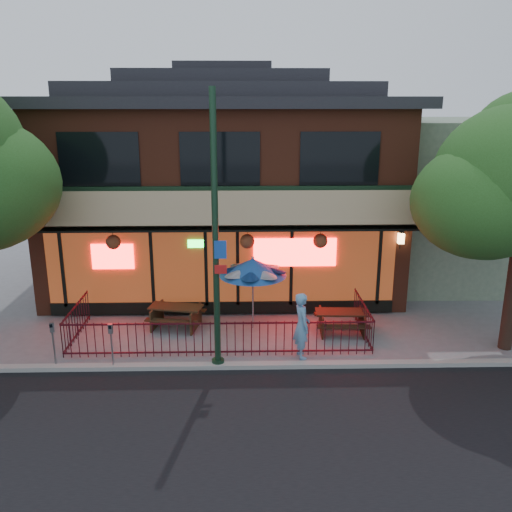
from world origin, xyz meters
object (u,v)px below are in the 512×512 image
Objects in this scene: street_light at (216,250)px; patio_umbrella at (253,267)px; pedestrian at (302,325)px; parking_meter_near at (111,339)px; picnic_table_right at (342,319)px; parking_meter_far at (53,337)px; picnic_table_left at (176,313)px.

patio_umbrella is at bearing 68.74° from street_light.
pedestrian is at bearing -57.05° from patio_umbrella.
pedestrian is 4.96m from parking_meter_near.
picnic_table_right is at bearing 18.92° from parking_meter_near.
pedestrian reaches higher than parking_meter_far.
pedestrian is (-1.38, -1.58, 0.47)m from picnic_table_right.
street_light is at bearing 91.75° from pedestrian.
street_light is 2.90m from patio_umbrella.
parking_meter_far is at bearing 179.96° from street_light.
picnic_table_right is 1.29× the size of parking_meter_near.
picnic_table_right is 2.15m from pedestrian.
picnic_table_left is at bearing 63.76° from parking_meter_near.
street_light is 3.07× the size of patio_umbrella.
picnic_table_right is (4.98, -0.51, -0.01)m from picnic_table_left.
street_light is 3.84× the size of pedestrian.
street_light reaches higher than parking_meter_far.
picnic_table_left is at bearing 176.55° from patio_umbrella.
street_light is at bearing 1.64° from parking_meter_near.
patio_umbrella is 2.55m from pedestrian.
picnic_table_left is 3.85m from parking_meter_far.
picnic_table_left is 1.11× the size of picnic_table_right.
street_light reaches higher than patio_umbrella.
parking_meter_near is (-6.30, -2.16, 0.41)m from picnic_table_right.
patio_umbrella is at bearing 34.69° from parking_meter_near.
parking_meter_far is at bearing -154.56° from patio_umbrella.
patio_umbrella is 1.25× the size of pedestrian.
picnic_table_left is 5.01m from picnic_table_right.
patio_umbrella reaches higher than picnic_table_right.
picnic_table_right is at bearing 30.07° from street_light.
parking_meter_far is (-1.50, 0.08, 0.01)m from parking_meter_near.
picnic_table_right is (3.60, 2.08, -2.71)m from street_light.
picnic_table_left reaches higher than picnic_table_right.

